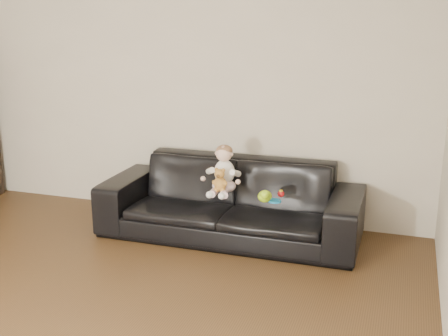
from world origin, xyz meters
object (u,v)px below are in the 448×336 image
(toy_rattle, at_px, (281,194))
(toy_green, at_px, (265,196))
(baby, at_px, (224,172))
(toy_blue_disc, at_px, (275,201))
(sofa, at_px, (230,200))
(teddy_bear, at_px, (220,180))

(toy_rattle, bearing_deg, toy_green, -120.63)
(baby, bearing_deg, toy_green, -31.75)
(toy_green, xyz_separation_m, toy_blue_disc, (0.08, 0.03, -0.04))
(toy_rattle, bearing_deg, baby, -176.73)
(sofa, bearing_deg, teddy_bear, -93.16)
(toy_blue_disc, bearing_deg, toy_rattle, 81.39)
(sofa, relative_size, teddy_bear, 11.40)
(baby, relative_size, toy_rattle, 7.32)
(teddy_bear, distance_m, toy_rattle, 0.54)
(toy_green, distance_m, toy_blue_disc, 0.09)
(teddy_bear, height_order, toy_blue_disc, teddy_bear)
(sofa, bearing_deg, toy_blue_disc, -26.96)
(sofa, xyz_separation_m, baby, (-0.02, -0.12, 0.30))
(baby, bearing_deg, sofa, 66.42)
(sofa, height_order, toy_rattle, sofa)
(toy_green, height_order, toy_blue_disc, toy_green)
(toy_green, distance_m, toy_rattle, 0.20)
(baby, xyz_separation_m, teddy_bear, (0.01, -0.13, -0.04))
(toy_green, relative_size, toy_rattle, 2.44)
(toy_green, bearing_deg, toy_blue_disc, 20.06)
(teddy_bear, bearing_deg, toy_rattle, 10.33)
(baby, bearing_deg, toy_blue_disc, -25.71)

